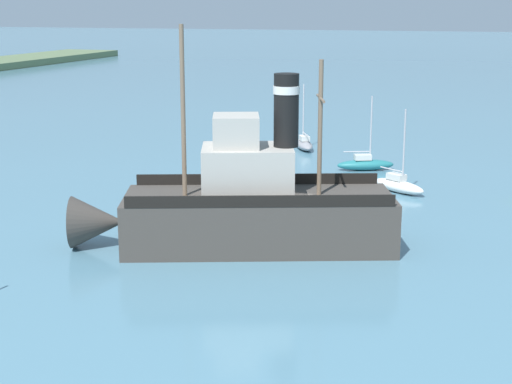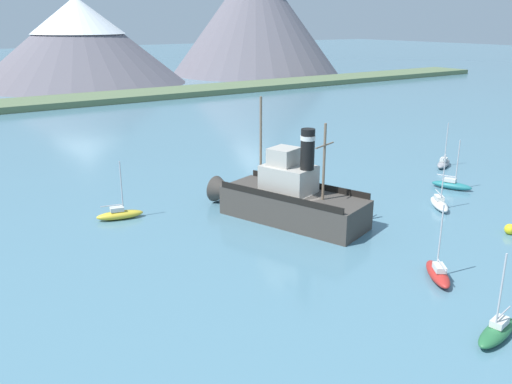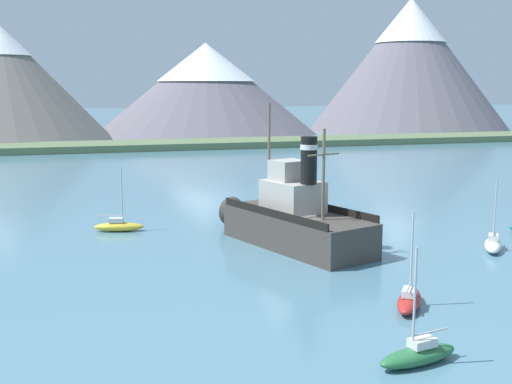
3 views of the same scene
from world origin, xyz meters
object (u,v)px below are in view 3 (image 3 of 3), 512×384
object	(u,v)px
sailboat_green	(418,354)
sailboat_red	(409,300)
sailboat_white	(493,244)
sailboat_yellow	(119,226)
old_tugboat	(291,220)

from	to	relation	value
sailboat_green	sailboat_red	size ratio (longest dim) A/B	1.00
sailboat_white	sailboat_yellow	distance (m)	27.48
sailboat_white	sailboat_yellow	size ratio (longest dim) A/B	1.00
old_tugboat	sailboat_green	world-z (taller)	old_tugboat
sailboat_green	sailboat_yellow	size ratio (longest dim) A/B	1.00
sailboat_white	sailboat_red	bearing A→B (deg)	-142.21
sailboat_green	sailboat_white	bearing A→B (deg)	46.03
sailboat_red	sailboat_yellow	world-z (taller)	same
sailboat_green	sailboat_red	distance (m)	6.77
sailboat_green	old_tugboat	bearing A→B (deg)	85.62
sailboat_yellow	sailboat_red	bearing A→B (deg)	-59.42
old_tugboat	sailboat_red	distance (m)	14.14
sailboat_green	sailboat_white	distance (m)	20.64
old_tugboat	sailboat_red	world-z (taller)	old_tugboat
old_tugboat	sailboat_green	size ratio (longest dim) A/B	3.00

